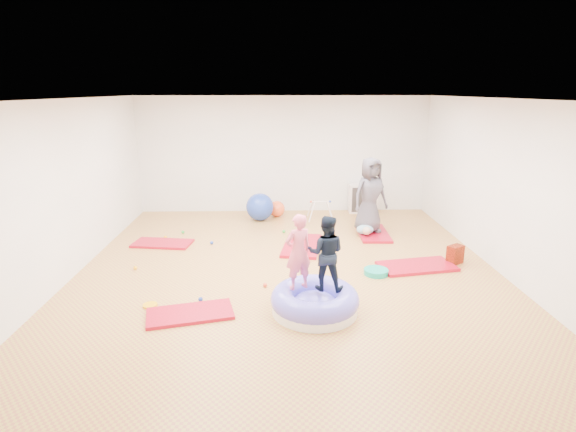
{
  "coord_description": "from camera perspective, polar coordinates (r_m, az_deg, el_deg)",
  "views": [
    {
      "loc": [
        -0.22,
        -6.9,
        2.93
      ],
      "look_at": [
        0.0,
        0.3,
        0.9
      ],
      "focal_mm": 28.0,
      "sensor_mm": 36.0,
      "label": 1
    }
  ],
  "objects": [
    {
      "name": "room",
      "position": [
        7.07,
        0.08,
        3.24
      ],
      "size": [
        7.01,
        8.01,
        2.81
      ],
      "color": "gold",
      "rests_on": "ground"
    },
    {
      "name": "gym_mat_front_left",
      "position": [
        6.32,
        -12.32,
        -12.01
      ],
      "size": [
        1.24,
        0.82,
        0.05
      ],
      "primitive_type": "cube",
      "rotation": [
        0.0,
        0.0,
        0.24
      ],
      "color": "red",
      "rests_on": "ground"
    },
    {
      "name": "gym_mat_mid_left",
      "position": [
        9.16,
        -15.65,
        -3.36
      ],
      "size": [
        1.19,
        0.72,
        0.05
      ],
      "primitive_type": "cube",
      "rotation": [
        0.0,
        0.0,
        -0.15
      ],
      "color": "red",
      "rests_on": "ground"
    },
    {
      "name": "gym_mat_center_back",
      "position": [
        8.69,
        1.79,
        -3.76
      ],
      "size": [
        0.89,
        1.43,
        0.06
      ],
      "primitive_type": "cube",
      "rotation": [
        0.0,
        0.0,
        1.4
      ],
      "color": "red",
      "rests_on": "ground"
    },
    {
      "name": "gym_mat_right",
      "position": [
        8.01,
        16.03,
        -6.15
      ],
      "size": [
        1.36,
        0.85,
        0.05
      ],
      "primitive_type": "cube",
      "rotation": [
        0.0,
        0.0,
        0.18
      ],
      "color": "red",
      "rests_on": "ground"
    },
    {
      "name": "gym_mat_rear_right",
      "position": [
        9.6,
        10.74,
        -2.16
      ],
      "size": [
        0.65,
        1.23,
        0.05
      ],
      "primitive_type": "cube",
      "rotation": [
        0.0,
        0.0,
        1.53
      ],
      "color": "red",
      "rests_on": "ground"
    },
    {
      "name": "inflatable_cushion",
      "position": [
        6.23,
        3.41,
        -10.8
      ],
      "size": [
        1.21,
        1.21,
        0.38
      ],
      "rotation": [
        0.0,
        0.0,
        0.19
      ],
      "color": "white",
      "rests_on": "ground"
    },
    {
      "name": "child_pink",
      "position": [
        6.04,
        1.3,
        -4.13
      ],
      "size": [
        0.46,
        0.4,
        1.06
      ],
      "primitive_type": "imported",
      "rotation": [
        0.0,
        0.0,
        3.59
      ],
      "color": "#F96887",
      "rests_on": "inflatable_cushion"
    },
    {
      "name": "child_navy",
      "position": [
        6.04,
        4.86,
        -4.27
      ],
      "size": [
        0.57,
        0.49,
        1.04
      ],
      "primitive_type": "imported",
      "rotation": [
        0.0,
        0.0,
        2.94
      ],
      "color": "black",
      "rests_on": "inflatable_cushion"
    },
    {
      "name": "adult_caregiver",
      "position": [
        9.41,
        10.38,
        2.61
      ],
      "size": [
        0.89,
        0.74,
        1.57
      ],
      "primitive_type": "imported",
      "rotation": [
        0.0,
        0.0,
        0.37
      ],
      "color": "#484652",
      "rests_on": "gym_mat_rear_right"
    },
    {
      "name": "infant",
      "position": [
        9.35,
        9.8,
        -1.74
      ],
      "size": [
        0.36,
        0.36,
        0.21
      ],
      "color": "#80AFC9",
      "rests_on": "gym_mat_rear_right"
    },
    {
      "name": "ball_pit_balls",
      "position": [
        7.87,
        -6.73,
        -5.96
      ],
      "size": [
        4.09,
        3.72,
        0.07
      ],
      "color": "#203DAC",
      "rests_on": "ground"
    },
    {
      "name": "exercise_ball_blue",
      "position": [
        10.39,
        -3.6,
        1.16
      ],
      "size": [
        0.63,
        0.63,
        0.63
      ],
      "primitive_type": "sphere",
      "color": "#203DAC",
      "rests_on": "ground"
    },
    {
      "name": "exercise_ball_orange",
      "position": [
        10.71,
        -1.41,
        0.91
      ],
      "size": [
        0.38,
        0.38,
        0.38
      ],
      "primitive_type": "sphere",
      "color": "#FF5B2A",
      "rests_on": "ground"
    },
    {
      "name": "infant_play_gym",
      "position": [
        10.41,
        4.13,
        1.1
      ],
      "size": [
        0.59,
        0.56,
        0.45
      ],
      "rotation": [
        0.0,
        0.0,
        -0.07
      ],
      "color": "silver",
      "rests_on": "ground"
    },
    {
      "name": "cube_shelf",
      "position": [
        11.21,
        9.51,
        2.23
      ],
      "size": [
        0.7,
        0.35,
        0.7
      ],
      "color": "silver",
      "rests_on": "ground"
    },
    {
      "name": "balance_disc",
      "position": [
        7.57,
        11.12,
        -6.97
      ],
      "size": [
        0.4,
        0.4,
        0.09
      ],
      "primitive_type": "cylinder",
      "color": "#11A089",
      "rests_on": "ground"
    },
    {
      "name": "backpack",
      "position": [
        8.37,
        20.46,
        -4.6
      ],
      "size": [
        0.33,
        0.3,
        0.32
      ],
      "primitive_type": "cube",
      "rotation": [
        0.0,
        0.0,
        0.56
      ],
      "color": "red",
      "rests_on": "ground"
    },
    {
      "name": "yellow_toy",
      "position": [
        6.7,
        -17.11,
        -10.78
      ],
      "size": [
        0.2,
        0.2,
        0.03
      ],
      "primitive_type": "cylinder",
      "color": "#FFB309",
      "rests_on": "ground"
    }
  ]
}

